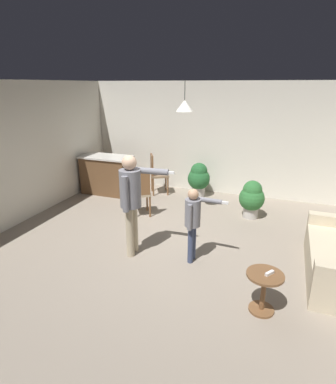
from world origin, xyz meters
name	(u,v)px	position (x,y,z in m)	size (l,w,h in m)	color
ground	(170,249)	(0.00, 0.00, 0.00)	(7.68, 7.68, 0.00)	gray
wall_back	(214,139)	(0.00, 3.20, 1.35)	(6.40, 0.10, 2.70)	silver
wall_left	(10,156)	(-3.20, 0.00, 1.35)	(0.10, 6.40, 2.70)	silver
kitchen_counter	(107,175)	(-2.45, 2.15, 0.48)	(1.26, 0.66, 0.95)	brown
side_table_by_couch	(264,288)	(1.56, -1.03, 0.33)	(0.44, 0.44, 0.52)	brown
person_adult	(131,195)	(-0.51, -0.34, 1.01)	(0.80, 0.51, 1.63)	tan
person_child	(193,217)	(0.45, -0.22, 0.73)	(0.62, 0.34, 1.18)	#384260
dining_chair_by_counter	(140,191)	(-1.05, 1.10, 0.55)	(0.58, 0.58, 1.00)	brown
dining_chair_near_wall	(157,172)	(-1.27, 2.54, 0.55)	(0.57, 0.57, 1.00)	brown
potted_plant_corner	(199,178)	(-0.24, 2.73, 0.46)	(0.54, 0.54, 0.83)	#B7B2AD
potted_plant_by_wall	(252,197)	(1.12, 1.81, 0.44)	(0.52, 0.52, 0.79)	#B7B2AD
spare_remote_on_table	(270,273)	(1.61, -1.02, 0.54)	(0.04, 0.13, 0.04)	white
ceiling_light_pendant	(185,106)	(-0.17, 1.23, 2.25)	(0.32, 0.32, 0.55)	silver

